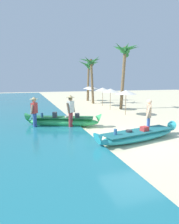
% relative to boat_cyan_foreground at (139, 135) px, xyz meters
% --- Properties ---
extents(ground_plane, '(80.00, 80.00, 0.00)m').
position_rel_boat_cyan_foreground_xyz_m(ground_plane, '(-0.11, 0.36, -0.25)').
color(ground_plane, beige).
extents(boat_cyan_foreground, '(4.45, 1.57, 0.75)m').
position_rel_boat_cyan_foreground_xyz_m(boat_cyan_foreground, '(0.00, 0.00, 0.00)').
color(boat_cyan_foreground, '#33B2BC').
rests_on(boat_cyan_foreground, ground).
extents(boat_green_midground, '(4.25, 2.30, 0.86)m').
position_rel_boat_cyan_foreground_xyz_m(boat_green_midground, '(-2.63, 3.62, 0.06)').
color(boat_green_midground, '#38B760').
rests_on(boat_green_midground, ground).
extents(person_vendor_hatted, '(0.56, 0.49, 1.84)m').
position_rel_boat_cyan_foreground_xyz_m(person_vendor_hatted, '(-2.31, 3.06, 0.82)').
color(person_vendor_hatted, '#B2383D').
rests_on(person_vendor_hatted, ground).
extents(person_tourist_customer, '(0.50, 0.56, 1.73)m').
position_rel_boat_cyan_foreground_xyz_m(person_tourist_customer, '(0.89, 0.59, 0.73)').
color(person_tourist_customer, '#3D5BA8').
rests_on(person_tourist_customer, ground).
extents(person_vendor_assistant, '(0.47, 0.57, 1.74)m').
position_rel_boat_cyan_foreground_xyz_m(person_vendor_assistant, '(-4.17, 3.68, 0.76)').
color(person_vendor_assistant, '#3D5BA8').
rests_on(person_vendor_assistant, ground).
extents(parasol_row_0, '(1.60, 1.60, 1.91)m').
position_rel_boat_cyan_foreground_xyz_m(parasol_row_0, '(2.61, 5.83, 1.50)').
color(parasol_row_0, '#8E6B47').
rests_on(parasol_row_0, ground).
extents(parasol_row_1, '(1.60, 1.60, 1.91)m').
position_rel_boat_cyan_foreground_xyz_m(parasol_row_1, '(2.66, 8.72, 1.50)').
color(parasol_row_1, '#8E6B47').
rests_on(parasol_row_1, ground).
extents(parasol_row_2, '(1.60, 1.60, 1.91)m').
position_rel_boat_cyan_foreground_xyz_m(parasol_row_2, '(3.05, 11.47, 1.50)').
color(parasol_row_2, '#8E6B47').
rests_on(parasol_row_2, ground).
extents(parasol_row_3, '(1.60, 1.60, 1.91)m').
position_rel_boat_cyan_foreground_xyz_m(parasol_row_3, '(2.99, 14.35, 1.50)').
color(parasol_row_3, '#8E6B47').
rests_on(parasol_row_3, ground).
extents(parasol_row_4, '(1.60, 1.60, 1.91)m').
position_rel_boat_cyan_foreground_xyz_m(parasol_row_4, '(3.36, 16.95, 1.50)').
color(parasol_row_4, '#8E6B47').
rests_on(parasol_row_4, ground).
extents(palm_tree_tall_inland, '(2.97, 2.71, 5.96)m').
position_rel_boat_cyan_foreground_xyz_m(palm_tree_tall_inland, '(4.06, 8.83, 4.64)').
color(palm_tree_tall_inland, brown).
rests_on(palm_tree_tall_inland, ground).
extents(palm_tree_leaning_seaward, '(2.54, 2.86, 5.34)m').
position_rel_boat_cyan_foreground_xyz_m(palm_tree_leaning_seaward, '(2.56, 13.74, 4.01)').
color(palm_tree_leaning_seaward, brown).
rests_on(palm_tree_leaning_seaward, ground).
extents(palm_tree_mid_cluster, '(2.98, 2.53, 5.30)m').
position_rel_boat_cyan_foreground_xyz_m(palm_tree_mid_cluster, '(3.36, 17.02, 4.03)').
color(palm_tree_mid_cluster, brown).
rests_on(palm_tree_mid_cluster, ground).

